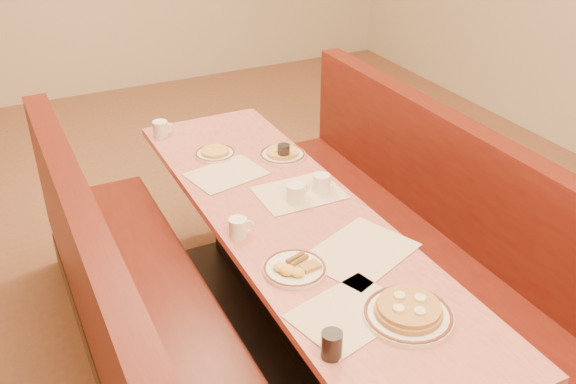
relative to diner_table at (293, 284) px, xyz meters
name	(u,v)px	position (x,y,z in m)	size (l,w,h in m)	color
ground	(293,343)	(0.00, 0.00, -0.37)	(8.00, 8.00, 0.00)	#9E6647
diner_table	(293,284)	(0.00, 0.00, 0.00)	(0.70, 2.50, 0.75)	black
booth_left	(142,332)	(-0.73, 0.00, -0.01)	(0.55, 2.50, 1.05)	#4C3326
booth_right	(418,247)	(0.73, 0.00, -0.01)	(0.55, 2.50, 1.05)	#4C3326
placemat_near_left	(350,313)	(-0.12, -0.68, 0.38)	(0.39, 0.30, 0.00)	beige
placemat_near_right	(360,252)	(0.12, -0.37, 0.38)	(0.43, 0.32, 0.00)	beige
placemat_far_left	(226,174)	(-0.12, 0.51, 0.38)	(0.36, 0.27, 0.00)	beige
placemat_far_right	(299,193)	(0.12, 0.17, 0.38)	(0.40, 0.30, 0.00)	beige
pancake_plate	(408,313)	(0.06, -0.79, 0.40)	(0.32, 0.32, 0.07)	white
eggs_plate	(294,268)	(-0.18, -0.37, 0.39)	(0.25, 0.25, 0.05)	white
extra_plate_mid	(282,154)	(0.22, 0.56, 0.39)	(0.24, 0.24, 0.05)	white
extra_plate_far	(215,153)	(-0.09, 0.73, 0.39)	(0.22, 0.22, 0.04)	white
coffee_mug_a	(322,183)	(0.23, 0.15, 0.42)	(0.12, 0.08, 0.09)	white
coffee_mug_b	(239,227)	(-0.28, -0.04, 0.42)	(0.11, 0.08, 0.08)	white
coffee_mug_c	(296,193)	(0.07, 0.11, 0.42)	(0.12, 0.09, 0.09)	white
coffee_mug_d	(161,129)	(-0.28, 1.10, 0.42)	(0.12, 0.08, 0.09)	white
soda_tumbler_near	(332,345)	(-0.28, -0.83, 0.42)	(0.07, 0.07, 0.10)	black
soda_tumbler_mid	(284,153)	(0.21, 0.52, 0.42)	(0.06, 0.06, 0.09)	black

